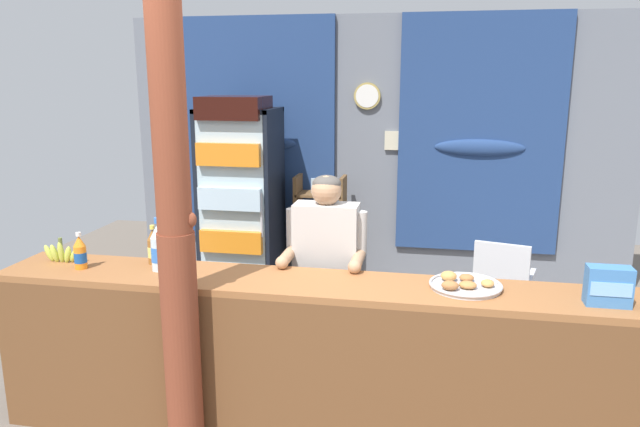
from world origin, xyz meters
TOP-DOWN VIEW (x-y plane):
  - ground_plane at (0.00, 1.24)m, footprint 8.08×8.08m
  - back_wall_curtained at (-0.03, 3.15)m, footprint 4.89×0.22m
  - stall_counter at (-0.07, 0.34)m, footprint 3.74×0.48m
  - timber_post at (-0.73, 0.12)m, footprint 0.22×0.20m
  - drink_fridge at (-1.18, 2.53)m, footprint 0.69×0.66m
  - bottle_shelf_rack at (-0.48, 2.83)m, footprint 0.48×0.28m
  - plastic_lawn_chair at (1.15, 2.00)m, footprint 0.54×0.54m
  - shopkeeper at (-0.08, 0.90)m, footprint 0.52×0.42m
  - soda_bottle_water at (-1.00, 0.48)m, footprint 0.10×0.10m
  - soda_bottle_orange_soda at (-1.48, 0.42)m, footprint 0.07×0.07m
  - soda_bottle_iced_tea at (-1.10, 0.59)m, footprint 0.07×0.07m
  - snack_box_biscuit at (1.46, 0.38)m, footprint 0.22×0.11m
  - pastry_tray at (0.77, 0.50)m, footprint 0.40×0.40m
  - banana_bunch at (-1.67, 0.51)m, footprint 0.27×0.05m

SIDE VIEW (x-z plane):
  - ground_plane at x=0.00m, z-range 0.00..0.00m
  - plastic_lawn_chair at x=1.15m, z-range 0.06..0.92m
  - stall_counter at x=-0.07m, z-range 0.11..1.08m
  - bottle_shelf_rack at x=-0.48m, z-range 0.02..1.20m
  - shopkeeper at x=-0.08m, z-range 0.20..1.70m
  - pastry_tray at x=0.77m, z-range 0.96..1.03m
  - banana_bunch at x=-1.67m, z-range 0.95..1.11m
  - drink_fridge at x=-1.18m, z-range 0.09..2.02m
  - soda_bottle_orange_soda at x=-1.48m, z-range 0.96..1.18m
  - snack_box_biscuit at x=1.46m, z-range 0.97..1.18m
  - soda_bottle_iced_tea at x=-1.10m, z-range 0.95..1.20m
  - soda_bottle_water at x=-1.00m, z-range 0.95..1.27m
  - timber_post at x=-0.73m, z-range -0.05..2.57m
  - back_wall_curtained at x=-0.03m, z-range 0.04..2.71m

